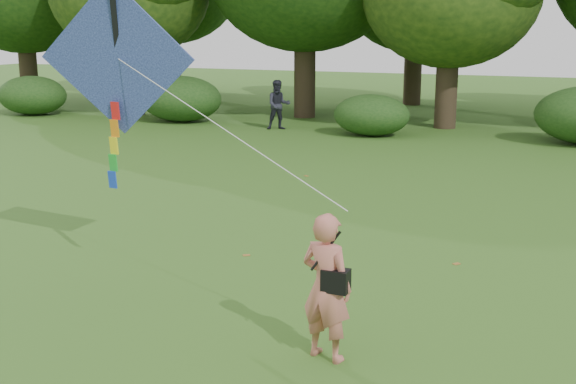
% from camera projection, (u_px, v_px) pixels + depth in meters
% --- Properties ---
extents(ground, '(100.00, 100.00, 0.00)m').
position_uv_depth(ground, '(287.00, 364.00, 8.16)').
color(ground, '#265114').
rests_on(ground, ground).
extents(man_kite_flyer, '(0.71, 0.55, 1.72)m').
position_uv_depth(man_kite_flyer, '(326.00, 287.00, 8.13)').
color(man_kite_flyer, '#C76E5D').
rests_on(man_kite_flyer, ground).
extents(bystander_left, '(1.10, 1.03, 1.80)m').
position_uv_depth(bystander_left, '(278.00, 105.00, 26.31)').
color(bystander_left, '#23242F').
rests_on(bystander_left, ground).
extents(crossbody_bag, '(0.43, 0.20, 0.70)m').
position_uv_depth(crossbody_bag, '(335.00, 280.00, 8.03)').
color(crossbody_bag, black).
rests_on(crossbody_bag, ground).
extents(flying_kite, '(5.08, 1.85, 3.05)m').
position_uv_depth(flying_kite, '(118.00, 62.00, 10.31)').
color(flying_kite, '#2552A0').
rests_on(flying_kite, ground).
extents(shrub_band, '(39.15, 3.22, 1.88)m').
position_uv_depth(shrub_band, '(471.00, 114.00, 24.06)').
color(shrub_band, '#264919').
rests_on(shrub_band, ground).
extents(fallen_leaves, '(8.49, 13.26, 0.01)m').
position_uv_depth(fallen_leaves, '(456.00, 301.00, 10.02)').
color(fallen_leaves, '#905D27').
rests_on(fallen_leaves, ground).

